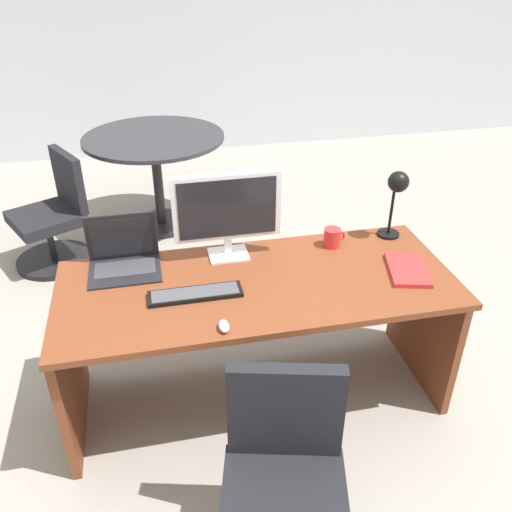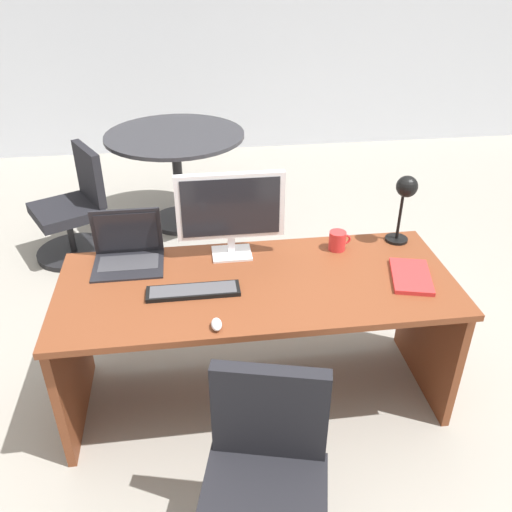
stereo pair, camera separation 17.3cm
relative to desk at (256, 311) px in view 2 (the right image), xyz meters
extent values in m
plane|color=gray|center=(0.00, 1.45, -0.53)|extent=(12.00, 12.00, 0.00)
cube|color=silver|center=(0.00, 3.98, 0.87)|extent=(10.00, 0.10, 2.80)
cube|color=brown|center=(0.00, -0.05, 0.20)|extent=(1.89, 0.78, 0.03)
cube|color=brown|center=(-0.92, -0.05, -0.17)|extent=(0.04, 0.69, 0.71)
cube|color=brown|center=(0.92, -0.05, -0.17)|extent=(0.04, 0.69, 0.71)
cube|color=brown|center=(0.00, 0.24, -0.14)|extent=(1.66, 0.02, 0.50)
cube|color=silver|center=(-0.10, 0.22, 0.22)|extent=(0.20, 0.16, 0.01)
cube|color=silver|center=(-0.10, 0.23, 0.27)|extent=(0.04, 0.02, 0.09)
cube|color=silver|center=(-0.10, 0.22, 0.49)|extent=(0.54, 0.04, 0.34)
cube|color=black|center=(-0.10, 0.20, 0.49)|extent=(0.48, 0.00, 0.30)
cube|color=black|center=(-0.62, 0.17, 0.22)|extent=(0.34, 0.27, 0.01)
cube|color=#38383D|center=(-0.62, 0.19, 0.23)|extent=(0.29, 0.15, 0.00)
cube|color=black|center=(-0.62, 0.29, 0.35)|extent=(0.34, 0.04, 0.25)
cube|color=black|center=(-0.62, 0.28, 0.35)|extent=(0.30, 0.03, 0.21)
cube|color=black|center=(-0.30, -0.11, 0.22)|extent=(0.43, 0.11, 0.02)
cube|color=#47474C|center=(-0.30, -0.11, 0.24)|extent=(0.39, 0.10, 0.00)
ellipsoid|color=silver|center=(-0.21, -0.38, 0.23)|extent=(0.05, 0.08, 0.04)
cylinder|color=black|center=(0.80, 0.25, 0.22)|extent=(0.12, 0.12, 0.01)
cylinder|color=black|center=(0.80, 0.25, 0.37)|extent=(0.02, 0.02, 0.27)
sphere|color=black|center=(0.80, 0.22, 0.54)|extent=(0.11, 0.11, 0.11)
cube|color=red|center=(0.74, -0.12, 0.22)|extent=(0.25, 0.33, 0.02)
cylinder|color=red|center=(0.46, 0.20, 0.26)|extent=(0.09, 0.09, 0.10)
torus|color=red|center=(0.50, 0.20, 0.27)|extent=(0.06, 0.01, 0.06)
cube|color=black|center=(-0.10, -0.97, -0.15)|extent=(0.56, 0.56, 0.08)
cube|color=black|center=(-0.05, -0.76, 0.10)|extent=(0.44, 0.17, 0.42)
cylinder|color=black|center=(-0.38, 2.07, -0.51)|extent=(0.50, 0.50, 0.04)
cylinder|color=black|center=(-0.38, 2.07, -0.12)|extent=(0.08, 0.08, 0.73)
cylinder|color=#2D2D33|center=(-0.38, 2.07, 0.26)|extent=(1.12, 1.12, 0.03)
cylinder|color=black|center=(-1.22, 1.63, -0.51)|extent=(0.56, 0.56, 0.04)
cylinder|color=black|center=(-1.22, 1.63, -0.34)|extent=(0.05, 0.05, 0.30)
cube|color=black|center=(-1.22, 1.63, -0.15)|extent=(0.62, 0.62, 0.08)
cube|color=black|center=(-1.03, 1.73, 0.10)|extent=(0.25, 0.42, 0.41)
camera|label=1|loc=(-0.45, -2.12, 1.62)|focal=37.46mm
camera|label=2|loc=(-0.28, -2.15, 1.62)|focal=37.46mm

